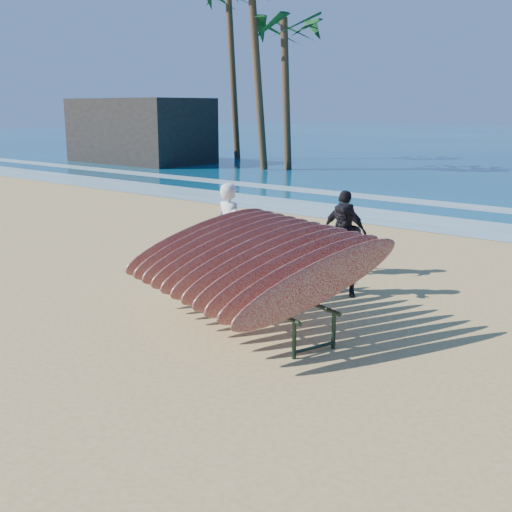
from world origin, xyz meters
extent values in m
plane|color=tan|center=(0.00, 0.00, 0.00)|extent=(120.00, 120.00, 0.00)
plane|color=white|center=(0.00, 10.00, 0.01)|extent=(160.00, 160.00, 0.00)
cylinder|color=#1B2C21|center=(-1.41, 0.67, 0.25)|extent=(0.06, 0.06, 0.50)
cylinder|color=#1B2C21|center=(1.43, -0.16, 0.25)|extent=(0.06, 0.06, 0.50)
cylinder|color=#1B2C21|center=(-1.23, 1.29, 0.25)|extent=(0.06, 0.06, 0.50)
cylinder|color=#1B2C21|center=(1.61, 0.46, 0.25)|extent=(0.06, 0.06, 0.50)
cylinder|color=#1B2C21|center=(0.01, 0.25, 0.50)|extent=(3.09, 0.95, 0.06)
cylinder|color=#1B2C21|center=(0.19, 0.88, 0.50)|extent=(3.09, 0.95, 0.06)
cylinder|color=#1B2C21|center=(-1.32, 0.98, 0.08)|extent=(0.23, 0.64, 0.04)
cylinder|color=#1B2C21|center=(1.52, 0.15, 0.08)|extent=(0.23, 0.64, 0.04)
ellipsoid|color=#69070B|center=(-1.39, 1.00, 0.97)|extent=(0.85, 2.67, 1.24)
ellipsoid|color=#69070B|center=(-1.09, 0.91, 0.97)|extent=(0.85, 2.67, 1.24)
ellipsoid|color=#69070B|center=(-0.79, 0.83, 0.97)|extent=(0.85, 2.67, 1.24)
ellipsoid|color=#69070B|center=(-0.49, 0.74, 0.97)|extent=(0.85, 2.67, 1.24)
ellipsoid|color=#69070B|center=(-0.20, 0.65, 0.97)|extent=(0.85, 2.67, 1.24)
ellipsoid|color=#69070B|center=(0.10, 0.56, 0.97)|extent=(0.85, 2.67, 1.24)
ellipsoid|color=#69070B|center=(0.40, 0.48, 0.97)|extent=(0.85, 2.67, 1.24)
ellipsoid|color=#69070B|center=(0.70, 0.39, 0.97)|extent=(0.85, 2.67, 1.24)
ellipsoid|color=#69070B|center=(0.99, 0.30, 0.97)|extent=(0.85, 2.67, 1.24)
ellipsoid|color=#69070B|center=(1.29, 0.22, 0.97)|extent=(0.85, 2.67, 1.24)
ellipsoid|color=#69070B|center=(1.59, 0.13, 0.97)|extent=(0.85, 2.67, 1.24)
imported|color=white|center=(-1.95, 2.38, 0.88)|extent=(0.70, 0.52, 1.75)
imported|color=black|center=(0.40, 2.64, 0.78)|extent=(0.79, 0.63, 1.57)
imported|color=black|center=(-0.39, 3.88, 0.80)|extent=(0.94, 0.41, 1.59)
cube|color=#2D2823|center=(-22.74, 17.79, 1.77)|extent=(7.98, 4.43, 3.55)
cylinder|color=brown|center=(-14.42, 18.17, 4.59)|extent=(0.36, 1.42, 9.17)
cylinder|color=brown|center=(-13.71, 19.51, 3.63)|extent=(0.36, 0.84, 7.27)
cylinder|color=brown|center=(-19.95, 22.56, 4.92)|extent=(0.36, 1.09, 9.84)
camera|label=1|loc=(5.94, -6.31, 3.12)|focal=45.00mm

